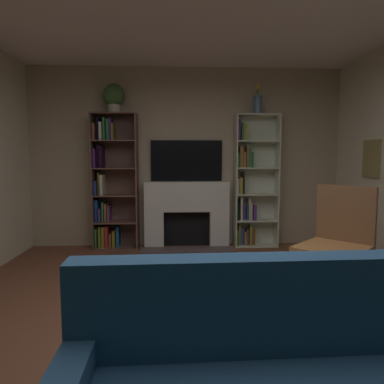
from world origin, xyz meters
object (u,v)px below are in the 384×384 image
coffee_table (242,320)px  fireplace (187,212)px  bookshelf_left (111,184)px  armchair (337,242)px  bookshelf_right (251,184)px  vase_with_flowers (258,103)px  tv (186,161)px  potted_plant (114,97)px

coffee_table → fireplace: bearing=94.1°
bookshelf_left → armchair: bookshelf_left is taller
armchair → bookshelf_right: bearing=101.2°
vase_with_flowers → coffee_table: vase_with_flowers is taller
fireplace → tv: (0.00, 0.10, 0.78)m
fireplace → tv: bearing=90.0°
potted_plant → armchair: potted_plant is taller
fireplace → bookshelf_left: bearing=179.8°
potted_plant → coffee_table: potted_plant is taller
bookshelf_left → armchair: 3.28m
fireplace → armchair: bearing=-55.4°
bookshelf_left → bookshelf_right: 2.13m
potted_plant → vase_with_flowers: bearing=-0.0°
fireplace → coffee_table: 3.27m
fireplace → coffee_table: size_ratio=1.49×
bookshelf_right → potted_plant: size_ratio=4.77×
coffee_table → bookshelf_left: bearing=112.9°
bookshelf_left → coffee_table: bearing=-67.1°
tv → coffee_table: 3.50m
tv → potted_plant: bearing=-173.6°
tv → potted_plant: size_ratio=2.57×
tv → bookshelf_left: bookshelf_left is taller
coffee_table → tv: bearing=93.9°
armchair → coffee_table: bearing=-133.4°
fireplace → vase_with_flowers: bearing=-1.1°
tv → bookshelf_right: (0.99, -0.07, -0.36)m
fireplace → bookshelf_right: bearing=1.8°
bookshelf_left → potted_plant: 1.29m
bookshelf_right → vase_with_flowers: vase_with_flowers is taller
vase_with_flowers → armchair: 2.60m
potted_plant → armchair: size_ratio=0.39×
tv → potted_plant: 1.42m
potted_plant → armchair: 3.60m
vase_with_flowers → potted_plant: bearing=180.0°
vase_with_flowers → armchair: vase_with_flowers is taller
fireplace → tv: size_ratio=1.27×
tv → bookshelf_right: bearing=-3.9°
bookshelf_right → vase_with_flowers: 1.21m
vase_with_flowers → bookshelf_right: bearing=144.9°
fireplace → bookshelf_left: size_ratio=0.69×
tv → bookshelf_left: 1.20m
fireplace → bookshelf_right: size_ratio=0.69×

